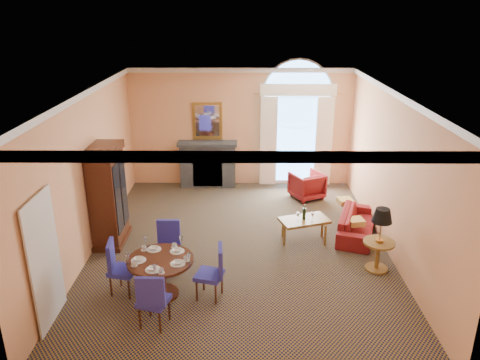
{
  "coord_description": "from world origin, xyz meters",
  "views": [
    {
      "loc": [
        0.06,
        -8.61,
        4.7
      ],
      "look_at": [
        0.0,
        0.5,
        1.3
      ],
      "focal_mm": 35.0,
      "sensor_mm": 36.0,
      "label": 1
    }
  ],
  "objects_px": {
    "dining_table": "(161,268)",
    "armoire": "(108,197)",
    "sofa": "(357,224)",
    "armchair": "(307,185)",
    "side_table": "(380,232)",
    "coffee_table": "(304,221)"
  },
  "relations": [
    {
      "from": "sofa",
      "to": "coffee_table",
      "type": "height_order",
      "value": "coffee_table"
    },
    {
      "from": "armoire",
      "to": "side_table",
      "type": "height_order",
      "value": "armoire"
    },
    {
      "from": "sofa",
      "to": "coffee_table",
      "type": "bearing_deg",
      "value": 123.34
    },
    {
      "from": "armoire",
      "to": "coffee_table",
      "type": "relative_size",
      "value": 1.86
    },
    {
      "from": "dining_table",
      "to": "armoire",
      "type": "bearing_deg",
      "value": 125.09
    },
    {
      "from": "sofa",
      "to": "side_table",
      "type": "bearing_deg",
      "value": -159.41
    },
    {
      "from": "sofa",
      "to": "side_table",
      "type": "distance_m",
      "value": 1.55
    },
    {
      "from": "coffee_table",
      "to": "dining_table",
      "type": "bearing_deg",
      "value": -161.67
    },
    {
      "from": "armchair",
      "to": "side_table",
      "type": "bearing_deg",
      "value": 78.02
    },
    {
      "from": "armoire",
      "to": "sofa",
      "type": "height_order",
      "value": "armoire"
    },
    {
      "from": "coffee_table",
      "to": "side_table",
      "type": "relative_size",
      "value": 0.92
    },
    {
      "from": "sofa",
      "to": "armchair",
      "type": "height_order",
      "value": "armchair"
    },
    {
      "from": "sofa",
      "to": "armchair",
      "type": "xyz_separation_m",
      "value": [
        -0.83,
        2.08,
        0.09
      ]
    },
    {
      "from": "armoire",
      "to": "coffee_table",
      "type": "distance_m",
      "value": 4.11
    },
    {
      "from": "dining_table",
      "to": "armchair",
      "type": "bearing_deg",
      "value": 55.3
    },
    {
      "from": "coffee_table",
      "to": "side_table",
      "type": "distance_m",
      "value": 1.72
    },
    {
      "from": "dining_table",
      "to": "sofa",
      "type": "relative_size",
      "value": 0.64
    },
    {
      "from": "sofa",
      "to": "side_table",
      "type": "xyz_separation_m",
      "value": [
        0.05,
        -1.45,
        0.53
      ]
    },
    {
      "from": "armchair",
      "to": "dining_table",
      "type": "bearing_deg",
      "value": 29.26
    },
    {
      "from": "armoire",
      "to": "coffee_table",
      "type": "xyz_separation_m",
      "value": [
        4.07,
        0.03,
        -0.55
      ]
    },
    {
      "from": "coffee_table",
      "to": "armchair",
      "type": "bearing_deg",
      "value": 62.85
    },
    {
      "from": "armoire",
      "to": "side_table",
      "type": "relative_size",
      "value": 1.71
    }
  ]
}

